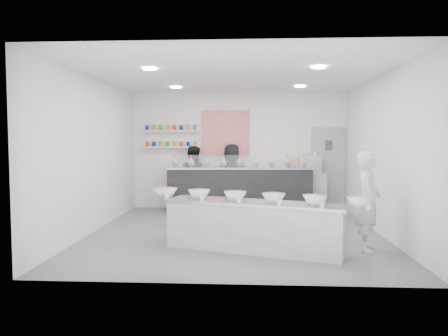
# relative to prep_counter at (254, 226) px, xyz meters

# --- Properties ---
(floor) EXTENTS (6.00, 6.00, 0.00)m
(floor) POSITION_rel_prep_counter_xyz_m (-0.35, 1.34, -0.40)
(floor) COLOR #515156
(floor) RESTS_ON ground
(ceiling) EXTENTS (6.00, 6.00, 0.00)m
(ceiling) POSITION_rel_prep_counter_xyz_m (-0.35, 1.34, 2.60)
(ceiling) COLOR white
(ceiling) RESTS_ON floor
(back_wall) EXTENTS (5.50, 0.00, 5.50)m
(back_wall) POSITION_rel_prep_counter_xyz_m (-0.35, 4.34, 1.10)
(back_wall) COLOR white
(back_wall) RESTS_ON floor
(left_wall) EXTENTS (0.00, 6.00, 6.00)m
(left_wall) POSITION_rel_prep_counter_xyz_m (-3.10, 1.34, 1.10)
(left_wall) COLOR white
(left_wall) RESTS_ON floor
(right_wall) EXTENTS (0.00, 6.00, 6.00)m
(right_wall) POSITION_rel_prep_counter_xyz_m (2.40, 1.34, 1.10)
(right_wall) COLOR white
(right_wall) RESTS_ON floor
(back_door) EXTENTS (0.88, 0.04, 2.10)m
(back_door) POSITION_rel_prep_counter_xyz_m (1.95, 4.31, 0.65)
(back_door) COLOR #969693
(back_door) RESTS_ON floor
(pattern_panel) EXTENTS (1.25, 0.03, 1.20)m
(pattern_panel) POSITION_rel_prep_counter_xyz_m (-0.70, 4.32, 1.55)
(pattern_panel) COLOR red
(pattern_panel) RESTS_ON back_wall
(jar_shelf_lower) EXTENTS (1.45, 0.22, 0.04)m
(jar_shelf_lower) POSITION_rel_prep_counter_xyz_m (-2.10, 4.24, 1.20)
(jar_shelf_lower) COLOR silver
(jar_shelf_lower) RESTS_ON back_wall
(jar_shelf_upper) EXTENTS (1.45, 0.22, 0.04)m
(jar_shelf_upper) POSITION_rel_prep_counter_xyz_m (-2.10, 4.24, 1.62)
(jar_shelf_upper) COLOR silver
(jar_shelf_upper) RESTS_ON back_wall
(preserve_jars) EXTENTS (1.45, 0.10, 0.56)m
(preserve_jars) POSITION_rel_prep_counter_xyz_m (-2.10, 4.22, 1.48)
(preserve_jars) COLOR red
(preserve_jars) RESTS_ON jar_shelf_lower
(downlight_0) EXTENTS (0.24, 0.24, 0.02)m
(downlight_0) POSITION_rel_prep_counter_xyz_m (-1.75, 0.34, 2.58)
(downlight_0) COLOR white
(downlight_0) RESTS_ON ceiling
(downlight_1) EXTENTS (0.24, 0.24, 0.02)m
(downlight_1) POSITION_rel_prep_counter_xyz_m (1.05, 0.34, 2.58)
(downlight_1) COLOR white
(downlight_1) RESTS_ON ceiling
(downlight_2) EXTENTS (0.24, 0.24, 0.02)m
(downlight_2) POSITION_rel_prep_counter_xyz_m (-1.75, 2.94, 2.58)
(downlight_2) COLOR white
(downlight_2) RESTS_ON ceiling
(downlight_3) EXTENTS (0.24, 0.24, 0.02)m
(downlight_3) POSITION_rel_prep_counter_xyz_m (1.05, 2.94, 2.58)
(downlight_3) COLOR white
(downlight_3) RESTS_ON ceiling
(prep_counter) EXTENTS (3.00, 1.56, 0.80)m
(prep_counter) POSITION_rel_prep_counter_xyz_m (0.00, 0.00, 0.00)
(prep_counter) COLOR #999995
(prep_counter) RESTS_ON floor
(back_bar) EXTENTS (3.64, 0.90, 1.12)m
(back_bar) POSITION_rel_prep_counter_xyz_m (-0.32, 3.85, 0.16)
(back_bar) COLOR black
(back_bar) RESTS_ON floor
(sneeze_guard) EXTENTS (3.54, 0.25, 0.30)m
(sneeze_guard) POSITION_rel_prep_counter_xyz_m (-0.30, 3.54, 0.87)
(sneeze_guard) COLOR white
(sneeze_guard) RESTS_ON back_bar
(espresso_ledge) EXTENTS (1.32, 0.42, 0.98)m
(espresso_ledge) POSITION_rel_prep_counter_xyz_m (1.20, 4.12, 0.09)
(espresso_ledge) COLOR #999995
(espresso_ledge) RESTS_ON floor
(espresso_machine) EXTENTS (0.54, 0.38, 0.42)m
(espresso_machine) POSITION_rel_prep_counter_xyz_m (1.45, 4.12, 0.78)
(espresso_machine) COLOR #93969E
(espresso_machine) RESTS_ON espresso_ledge
(cup_stacks) EXTENTS (0.24, 0.24, 0.36)m
(cup_stacks) POSITION_rel_prep_counter_xyz_m (1.05, 4.12, 0.76)
(cup_stacks) COLOR tan
(cup_stacks) RESTS_ON espresso_ledge
(prep_bowls) EXTENTS (3.59, 1.60, 0.15)m
(prep_bowls) POSITION_rel_prep_counter_xyz_m (0.00, 0.00, 0.48)
(prep_bowls) COLOR white
(prep_bowls) RESTS_ON prep_counter
(label_cards) EXTENTS (3.31, 0.04, 0.07)m
(label_cards) POSITION_rel_prep_counter_xyz_m (0.16, -0.48, 0.44)
(label_cards) COLOR white
(label_cards) RESTS_ON prep_counter
(cookie_bags) EXTENTS (3.37, 0.39, 0.28)m
(cookie_bags) POSITION_rel_prep_counter_xyz_m (-0.32, 3.85, 0.86)
(cookie_bags) COLOR pink
(cookie_bags) RESTS_ON back_bar
(woman_prep) EXTENTS (0.52, 0.66, 1.61)m
(woman_prep) POSITION_rel_prep_counter_xyz_m (1.84, 0.11, 0.40)
(woman_prep) COLOR silver
(woman_prep) RESTS_ON floor
(staff_left) EXTENTS (0.93, 0.81, 1.63)m
(staff_left) POSITION_rel_prep_counter_xyz_m (-1.53, 4.10, 0.42)
(staff_left) COLOR black
(staff_left) RESTS_ON floor
(staff_right) EXTENTS (0.84, 0.56, 1.70)m
(staff_right) POSITION_rel_prep_counter_xyz_m (-0.52, 4.10, 0.45)
(staff_right) COLOR black
(staff_right) RESTS_ON floor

